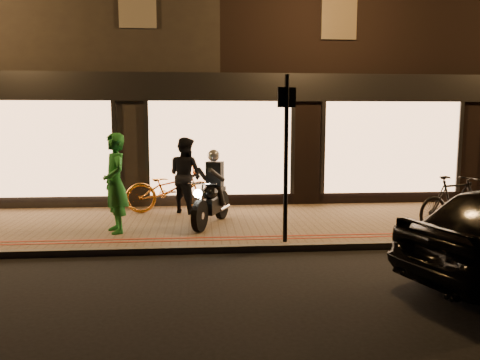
% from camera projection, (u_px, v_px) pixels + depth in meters
% --- Properties ---
extents(ground, '(90.00, 90.00, 0.00)m').
position_uv_depth(ground, '(231.00, 253.00, 8.22)').
color(ground, black).
rests_on(ground, ground).
extents(sidewalk, '(50.00, 4.00, 0.12)m').
position_uv_depth(sidewalk, '(225.00, 225.00, 10.19)').
color(sidewalk, brown).
rests_on(sidewalk, ground).
extents(kerb_stone, '(50.00, 0.14, 0.12)m').
position_uv_depth(kerb_stone, '(231.00, 249.00, 8.27)').
color(kerb_stone, '#59544C').
rests_on(kerb_stone, ground).
extents(red_kerb_lines, '(50.00, 0.26, 0.01)m').
position_uv_depth(red_kerb_lines, '(229.00, 238.00, 8.75)').
color(red_kerb_lines, maroon).
rests_on(red_kerb_lines, sidewalk).
extents(building_row, '(48.00, 10.11, 8.50)m').
position_uv_depth(building_row, '(214.00, 65.00, 16.57)').
color(building_row, black).
rests_on(building_row, ground).
extents(motorcycle, '(0.91, 1.84, 1.59)m').
position_uv_depth(motorcycle, '(212.00, 196.00, 9.88)').
color(motorcycle, black).
rests_on(motorcycle, sidewalk).
extents(sign_post, '(0.34, 0.13, 3.00)m').
position_uv_depth(sign_post, '(286.00, 150.00, 8.33)').
color(sign_post, black).
rests_on(sign_post, sidewalk).
extents(bicycle_gold, '(2.24, 1.07, 1.13)m').
position_uv_depth(bicycle_gold, '(171.00, 189.00, 11.26)').
color(bicycle_gold, orange).
rests_on(bicycle_gold, sidewalk).
extents(bicycle_dark, '(1.89, 1.05, 1.09)m').
position_uv_depth(bicycle_dark, '(454.00, 202.00, 9.54)').
color(bicycle_dark, black).
rests_on(bicycle_dark, sidewalk).
extents(person_green, '(0.72, 0.85, 1.96)m').
position_uv_depth(person_green, '(115.00, 183.00, 9.13)').
color(person_green, '#1D7027').
rests_on(person_green, sidewalk).
extents(person_dark, '(1.11, 1.09, 1.80)m').
position_uv_depth(person_dark, '(185.00, 175.00, 11.14)').
color(person_dark, black).
rests_on(person_dark, sidewalk).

